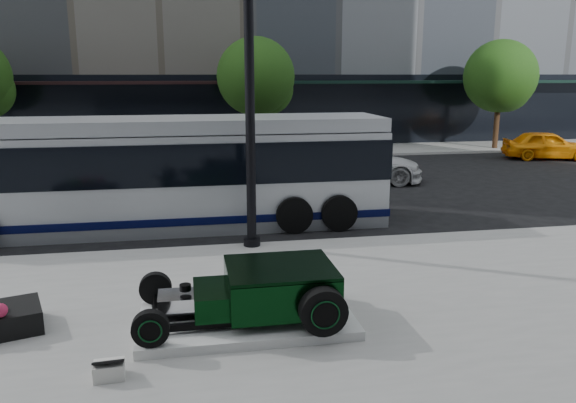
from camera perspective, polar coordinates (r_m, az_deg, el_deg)
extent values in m
plane|color=black|center=(15.53, -0.72, -2.29)|extent=(120.00, 120.00, 0.00)
cube|color=gray|center=(29.16, -5.40, 4.94)|extent=(70.00, 4.00, 0.12)
cube|color=black|center=(31.93, -24.21, 8.07)|extent=(22.00, 0.50, 4.00)
cube|color=black|center=(34.71, 16.36, 8.97)|extent=(24.00, 0.50, 4.00)
cube|color=black|center=(31.28, -24.74, 10.89)|extent=(22.00, 1.60, 0.15)
cube|color=black|center=(34.11, 16.98, 11.56)|extent=(24.00, 1.60, 0.15)
cylinder|color=black|center=(28.12, -3.22, 7.47)|extent=(0.28, 0.28, 2.60)
sphere|color=black|center=(28.00, -3.29, 12.57)|extent=(3.80, 3.80, 3.80)
sphere|color=black|center=(28.38, -2.13, 11.38)|extent=(2.60, 2.60, 2.60)
cylinder|color=black|center=(32.42, 20.42, 7.41)|extent=(0.28, 0.28, 2.60)
sphere|color=black|center=(32.32, 20.77, 11.82)|extent=(3.80, 3.80, 3.80)
sphere|color=black|center=(32.89, 21.33, 10.73)|extent=(2.60, 2.60, 2.60)
cube|color=silver|center=(9.24, -4.21, -11.91)|extent=(3.40, 1.80, 0.15)
cube|color=black|center=(8.76, -3.90, -12.09)|extent=(3.00, 0.08, 0.10)
cube|color=black|center=(9.58, -4.53, -9.84)|extent=(3.00, 0.08, 0.10)
cube|color=black|center=(9.10, -0.79, -8.68)|extent=(1.70, 1.45, 0.62)
cube|color=black|center=(8.99, -0.79, -6.72)|extent=(1.70, 1.45, 0.06)
cube|color=black|center=(9.04, -7.77, -9.77)|extent=(0.55, 1.05, 0.38)
cube|color=silver|center=(9.06, -11.29, -10.21)|extent=(0.55, 0.55, 0.34)
cylinder|color=black|center=(8.96, -10.40, -8.58)|extent=(0.18, 0.18, 0.10)
cylinder|color=black|center=(9.13, -13.50, -10.97)|extent=(0.06, 1.55, 0.06)
cylinder|color=black|center=(8.47, 3.60, -11.08)|extent=(0.72, 0.24, 0.72)
cylinder|color=black|center=(8.36, 3.82, -11.43)|extent=(0.37, 0.02, 0.37)
torus|color=#093517|center=(8.35, 3.84, -11.46)|extent=(0.44, 0.02, 0.44)
cylinder|color=black|center=(10.00, 1.24, -7.20)|extent=(0.72, 0.24, 0.72)
cylinder|color=black|center=(10.12, 1.09, -6.96)|extent=(0.37, 0.02, 0.37)
torus|color=#093517|center=(10.13, 1.08, -6.94)|extent=(0.44, 0.02, 0.44)
cylinder|color=black|center=(8.37, -13.80, -12.43)|extent=(0.54, 0.16, 0.54)
cylinder|color=black|center=(8.29, -13.83, -12.68)|extent=(0.28, 0.02, 0.28)
torus|color=#093517|center=(8.28, -13.83, -12.71)|extent=(0.34, 0.02, 0.34)
cylinder|color=black|center=(9.80, -13.31, -8.56)|extent=(0.54, 0.16, 0.54)
cylinder|color=black|center=(9.88, -13.29, -8.38)|extent=(0.28, 0.02, 0.28)
torus|color=#093517|center=(9.89, -13.28, -8.35)|extent=(0.34, 0.02, 0.34)
cube|color=silver|center=(8.11, -17.71, -16.03)|extent=(0.42, 0.33, 0.22)
cube|color=black|center=(8.05, -17.77, -15.24)|extent=(0.42, 0.31, 0.15)
cylinder|color=black|center=(12.66, -3.92, 11.34)|extent=(0.22, 0.22, 7.22)
cylinder|color=black|center=(13.23, -3.68, -4.08)|extent=(0.40, 0.40, 0.18)
sphere|color=#C4224D|center=(9.81, -27.16, -9.29)|extent=(0.24, 0.24, 0.24)
sphere|color=black|center=(9.73, -25.68, -9.29)|extent=(0.24, 0.24, 0.24)
cube|color=#B4B8BE|center=(15.41, -12.83, 2.13)|extent=(12.00, 2.55, 2.55)
cube|color=#070C3B|center=(15.59, -12.68, -0.96)|extent=(12.05, 2.60, 0.20)
cube|color=black|center=(15.32, -12.94, 4.25)|extent=(12.05, 2.60, 1.05)
cube|color=#B4B8BE|center=(15.21, -13.11, 7.60)|extent=(12.00, 2.40, 0.35)
cube|color=black|center=(16.25, 8.90, 3.83)|extent=(0.06, 2.30, 1.70)
cylinder|color=black|center=(17.52, -26.38, -0.28)|extent=(0.96, 0.28, 0.96)
cylinder|color=black|center=(14.55, 0.62, -1.38)|extent=(0.96, 0.28, 0.96)
cylinder|color=black|center=(17.05, -1.05, 0.74)|extent=(0.96, 0.28, 0.96)
cylinder|color=black|center=(14.82, 5.18, -1.16)|extent=(0.96, 0.28, 0.96)
cylinder|color=black|center=(17.28, 2.88, 0.89)|extent=(0.96, 0.28, 0.96)
imported|color=silver|center=(21.56, 6.73, 3.94)|extent=(5.45, 3.13, 1.49)
imported|color=orange|center=(29.93, 24.81, 5.22)|extent=(4.32, 2.67, 1.37)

